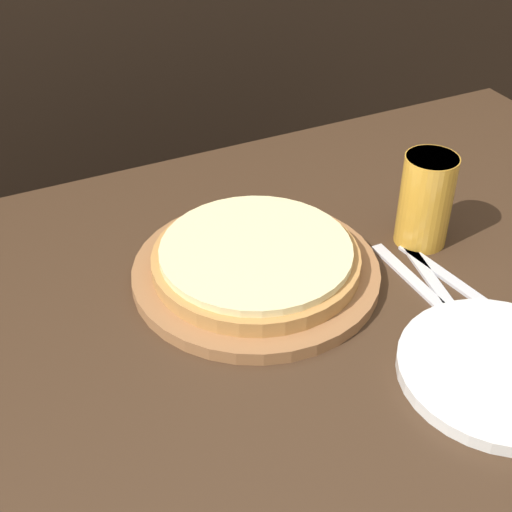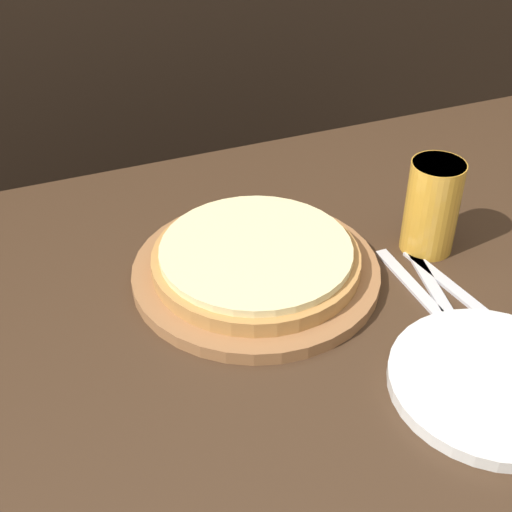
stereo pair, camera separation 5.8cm
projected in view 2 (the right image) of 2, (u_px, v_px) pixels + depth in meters
The scene contains 7 objects.
dining_table at pixel (286, 459), 1.25m from camera, with size 1.49×0.91×0.75m.
pizza_on_board at pixel (256, 264), 1.05m from camera, with size 0.37×0.37×0.06m.
beer_glass at pixel (433, 203), 1.08m from camera, with size 0.08×0.08×0.15m.
dinner_plate at pixel (492, 383), 0.88m from camera, with size 0.26×0.26×0.02m.
fork at pixel (419, 293), 1.03m from camera, with size 0.02×0.22×0.00m.
dinner_knife at pixel (434, 289), 1.04m from camera, with size 0.06×0.22×0.00m.
spoon at pixel (448, 285), 1.04m from camera, with size 0.04×0.19×0.00m.
Camera 2 is at (-0.34, -0.71, 1.41)m, focal length 50.00 mm.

